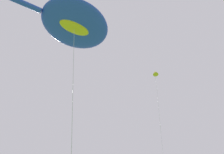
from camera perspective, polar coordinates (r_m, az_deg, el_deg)
The scene contains 2 objects.
big_show_kite at distance 19.51m, azimuth -9.98°, elevation 13.19°, with size 12.61×5.76×19.01m.
small_kite_triangle_green at distance 29.27m, azimuth 10.93°, elevation 0.73°, with size 1.10×2.49×23.77m.
Camera 1 is at (-7.59, 0.70, 1.36)m, focal length 36.17 mm.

